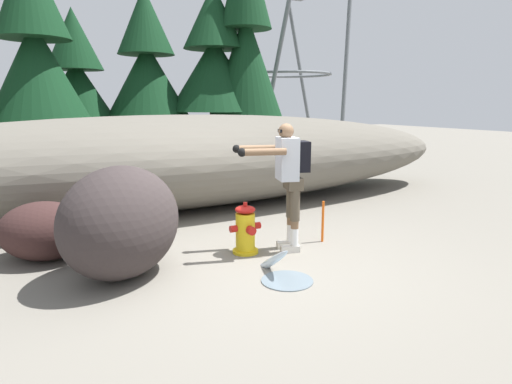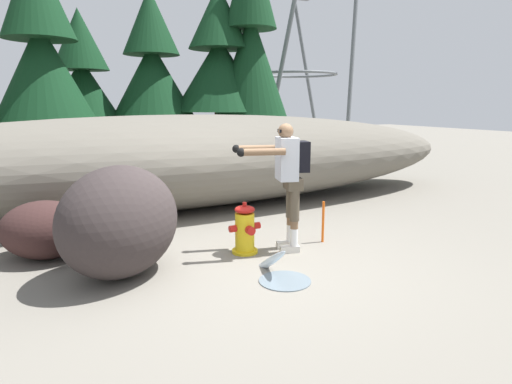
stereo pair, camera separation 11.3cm
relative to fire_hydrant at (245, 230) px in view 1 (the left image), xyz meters
name	(u,v)px [view 1 (the left image)]	position (x,y,z in m)	size (l,w,h in m)	color
ground_plane	(261,263)	(0.03, -0.39, -0.34)	(56.00, 56.00, 0.04)	slate
dirt_embankment	(177,161)	(0.03, 3.07, 0.57)	(12.98, 3.20, 1.77)	#666056
fire_hydrant	(245,230)	(0.00, 0.00, 0.00)	(0.44, 0.39, 0.70)	gold
hydrant_water_jet	(273,268)	(0.00, -0.75, -0.28)	(0.59, 1.23, 0.69)	silver
utility_worker	(288,171)	(0.55, -0.15, 0.78)	(1.04, 0.67, 1.72)	beige
boulder_large	(121,222)	(-1.61, -0.08, 0.33)	(1.56, 1.18, 1.29)	#332B2B
boulder_mid	(44,231)	(-2.39, 0.97, 0.06)	(1.15, 0.94, 0.75)	#36211F
pine_tree_left	(35,55)	(-2.15, 7.29, 2.81)	(2.70, 2.70, 5.76)	#47331E
pine_tree_center	(76,80)	(-1.07, 9.35, 2.33)	(2.51, 2.51, 4.72)	#47331E
pine_tree_right	(147,66)	(0.95, 8.90, 2.78)	(2.66, 2.66, 5.42)	#47331E
pine_tree_far_right	(214,60)	(2.93, 8.28, 3.00)	(2.96, 2.96, 5.58)	#47331E
pine_tree_ridge_end	(246,46)	(3.79, 7.77, 3.43)	(2.50, 2.50, 7.16)	#47331E
survey_stake	(323,222)	(1.21, -0.07, -0.02)	(0.04, 0.04, 0.60)	#E55914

